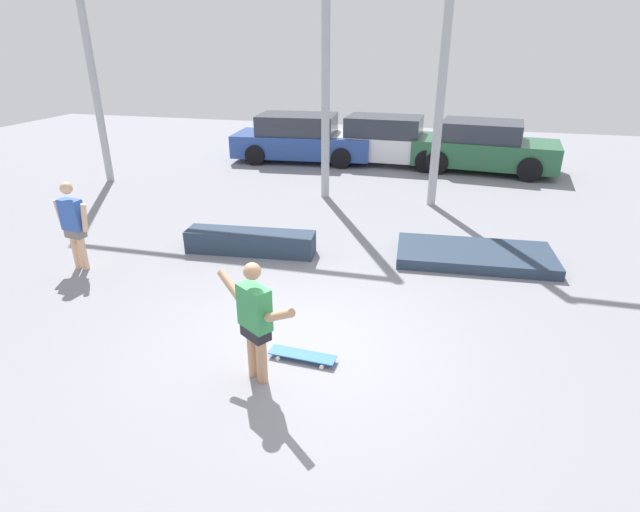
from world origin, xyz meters
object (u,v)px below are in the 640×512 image
object	(u,v)px
parked_car_blue	(301,139)
manual_pad	(474,255)
skateboarder	(255,318)
grind_box	(250,242)
bystander	(73,223)
parked_car_white	(387,141)
skateboard	(302,355)
parked_car_green	(484,147)

from	to	relation	value
parked_car_blue	manual_pad	bearing A→B (deg)	-57.82
skateboarder	grind_box	xyz separation A→B (m)	(-1.48, 3.50, -0.60)
grind_box	bystander	size ratio (longest dim) A/B	1.55
parked_car_white	skateboard	bearing A→B (deg)	-86.09
skateboard	bystander	world-z (taller)	bystander
parked_car_green	manual_pad	bearing A→B (deg)	-87.30
parked_car_blue	parked_car_green	distance (m)	5.64
manual_pad	parked_car_blue	bearing A→B (deg)	127.04
parked_car_white	bystander	size ratio (longest dim) A/B	2.73
skateboard	parked_car_green	bearing A→B (deg)	80.12
grind_box	parked_car_white	world-z (taller)	parked_car_white
skateboarder	skateboard	bearing A→B (deg)	83.12
manual_pad	parked_car_white	distance (m)	7.63
skateboard	parked_car_green	distance (m)	10.98
skateboarder	manual_pad	distance (m)	4.93
skateboard	parked_car_blue	bearing A→B (deg)	109.78
skateboard	bystander	size ratio (longest dim) A/B	0.56
skateboarder	manual_pad	xyz separation A→B (m)	(2.54, 4.16, -0.71)
parked_car_blue	parked_car_green	size ratio (longest dim) A/B	1.06
skateboard	manual_pad	distance (m)	4.26
skateboard	grind_box	world-z (taller)	grind_box
parked_car_blue	skateboarder	bearing A→B (deg)	-81.18
manual_pad	bystander	xyz separation A→B (m)	(-6.59, -2.04, 0.74)
parked_car_green	bystander	world-z (taller)	bystander
skateboard	grind_box	distance (m)	3.56
skateboarder	bystander	size ratio (longest dim) A/B	0.97
grind_box	parked_car_green	size ratio (longest dim) A/B	0.56
skateboarder	manual_pad	bearing A→B (deg)	91.51
manual_pad	parked_car_white	world-z (taller)	parked_car_white
parked_car_white	parked_car_green	world-z (taller)	parked_car_white
grind_box	parked_car_blue	xyz separation A→B (m)	(-1.23, 7.61, 0.49)
skateboard	parked_car_blue	size ratio (longest dim) A/B	0.19
skateboard	parked_car_green	world-z (taller)	parked_car_green
manual_pad	parked_car_white	size ratio (longest dim) A/B	0.65
skateboarder	parked_car_blue	xyz separation A→B (m)	(-2.71, 11.11, -0.11)
parked_car_blue	parked_car_green	xyz separation A→B (m)	(5.64, 0.03, 0.00)
skateboard	parked_car_white	xyz separation A→B (m)	(-0.37, 10.86, 0.64)
manual_pad	parked_car_green	distance (m)	7.02
manual_pad	parked_car_green	bearing A→B (deg)	86.80
skateboard	parked_car_green	size ratio (longest dim) A/B	0.20
grind_box	parked_car_white	bearing A→B (deg)	79.10
parked_car_green	skateboarder	bearing A→B (deg)	-98.86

